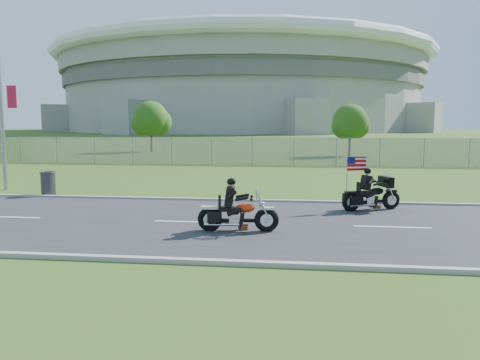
# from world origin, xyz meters

# --- Properties ---
(ground) EXTENTS (420.00, 420.00, 0.00)m
(ground) POSITION_xyz_m (0.00, 0.00, 0.00)
(ground) COLOR #2B4A17
(ground) RESTS_ON ground
(road) EXTENTS (120.00, 8.00, 0.04)m
(road) POSITION_xyz_m (0.00, 0.00, 0.02)
(road) COLOR #28282B
(road) RESTS_ON ground
(curb_north) EXTENTS (120.00, 0.18, 0.12)m
(curb_north) POSITION_xyz_m (0.00, 4.05, 0.05)
(curb_north) COLOR #9E9B93
(curb_north) RESTS_ON ground
(curb_south) EXTENTS (120.00, 0.18, 0.12)m
(curb_south) POSITION_xyz_m (0.00, -4.05, 0.05)
(curb_south) COLOR #9E9B93
(curb_south) RESTS_ON ground
(fence) EXTENTS (60.00, 0.03, 2.00)m
(fence) POSITION_xyz_m (-5.00, 20.00, 1.00)
(fence) COLOR gray
(fence) RESTS_ON ground
(stadium) EXTENTS (140.40, 140.40, 29.20)m
(stadium) POSITION_xyz_m (-20.00, 170.00, 15.58)
(stadium) COLOR #A3A099
(stadium) RESTS_ON ground
(streetlight) EXTENTS (0.90, 2.46, 10.00)m
(streetlight) POSITION_xyz_m (-11.98, 6.22, 5.64)
(streetlight) COLOR gray
(streetlight) RESTS_ON ground
(tree_fence_near) EXTENTS (3.52, 3.28, 4.75)m
(tree_fence_near) POSITION_xyz_m (6.04, 30.04, 2.97)
(tree_fence_near) COLOR #382316
(tree_fence_near) RESTS_ON ground
(tree_fence_mid) EXTENTS (3.96, 3.69, 5.30)m
(tree_fence_mid) POSITION_xyz_m (-13.95, 34.04, 3.30)
(tree_fence_mid) COLOR #382316
(tree_fence_mid) RESTS_ON ground
(motorcycle_lead) EXTENTS (2.29, 0.66, 1.54)m
(motorcycle_lead) POSITION_xyz_m (-0.43, -1.00, 0.49)
(motorcycle_lead) COLOR black
(motorcycle_lead) RESTS_ON ground
(motorcycle_follow) EXTENTS (2.14, 1.16, 1.87)m
(motorcycle_follow) POSITION_xyz_m (3.81, 2.73, 0.52)
(motorcycle_follow) COLOR black
(motorcycle_follow) RESTS_ON ground
(trash_can) EXTENTS (0.76, 0.76, 1.01)m
(trash_can) POSITION_xyz_m (-9.07, 4.47, 0.50)
(trash_can) COLOR #36363B
(trash_can) RESTS_ON ground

